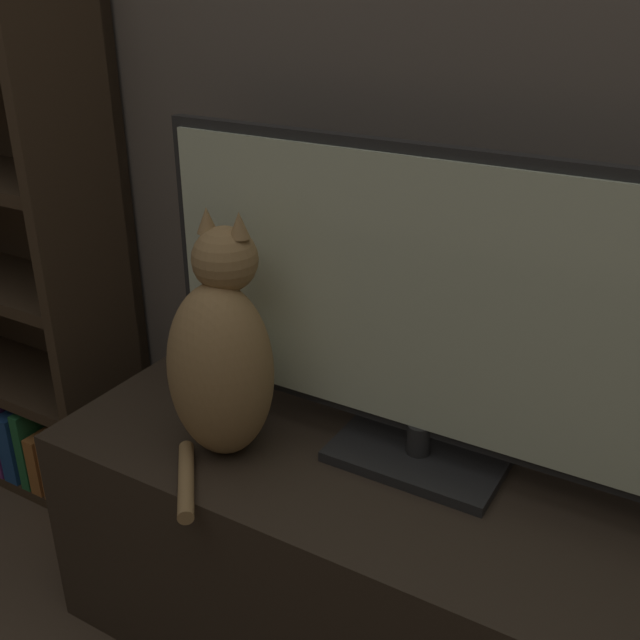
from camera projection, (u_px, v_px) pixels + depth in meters
tv_stand at (396, 579)px, 1.42m from camera, size 1.34×0.47×0.46m
tv at (427, 312)px, 1.25m from camera, size 1.04×0.19×0.58m
cat at (222, 359)px, 1.33m from camera, size 0.21×0.31×0.46m
bookshelf at (14, 266)px, 1.90m from camera, size 0.66×0.28×1.40m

